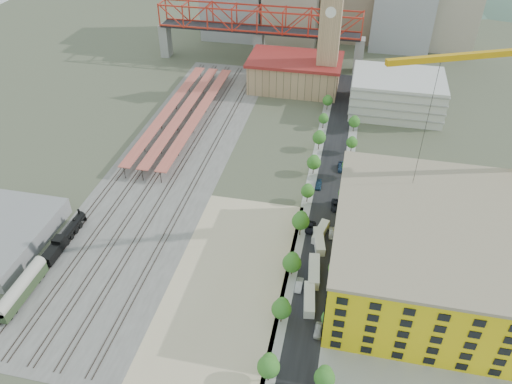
% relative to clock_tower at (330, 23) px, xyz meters
% --- Properties ---
extents(ground, '(400.00, 400.00, 0.00)m').
position_rel_clock_tower_xyz_m(ground, '(-8.00, -79.99, -28.70)').
color(ground, '#474C38').
rests_on(ground, ground).
extents(ballast_strip, '(36.00, 165.00, 0.06)m').
position_rel_clock_tower_xyz_m(ballast_strip, '(-44.00, -62.49, -28.67)').
color(ballast_strip, '#605E59').
rests_on(ballast_strip, ground).
extents(dirt_lot, '(28.00, 67.00, 0.06)m').
position_rel_clock_tower_xyz_m(dirt_lot, '(-12.00, -111.49, -28.67)').
color(dirt_lot, tan).
rests_on(dirt_lot, ground).
extents(street_asphalt, '(12.00, 170.00, 0.06)m').
position_rel_clock_tower_xyz_m(street_asphalt, '(8.00, -64.99, -28.67)').
color(street_asphalt, black).
rests_on(street_asphalt, ground).
extents(sidewalk_west, '(3.00, 170.00, 0.04)m').
position_rel_clock_tower_xyz_m(sidewalk_west, '(2.50, -64.99, -28.68)').
color(sidewalk_west, gray).
rests_on(sidewalk_west, ground).
extents(sidewalk_east, '(3.00, 170.00, 0.04)m').
position_rel_clock_tower_xyz_m(sidewalk_east, '(13.50, -64.99, -28.68)').
color(sidewalk_east, gray).
rests_on(sidewalk_east, ground).
extents(construction_pad, '(50.00, 90.00, 0.06)m').
position_rel_clock_tower_xyz_m(construction_pad, '(37.00, -99.99, -28.67)').
color(construction_pad, gray).
rests_on(construction_pad, ground).
extents(rail_tracks, '(26.56, 160.00, 0.18)m').
position_rel_clock_tower_xyz_m(rail_tracks, '(-45.80, -62.49, -28.55)').
color(rail_tracks, '#382B23').
rests_on(rail_tracks, ground).
extents(platform_canopies, '(16.00, 80.00, 4.12)m').
position_rel_clock_tower_xyz_m(platform_canopies, '(-49.00, -34.99, -24.70)').
color(platform_canopies, '#BF5A49').
rests_on(platform_canopies, ground).
extents(station_hall, '(38.00, 24.00, 13.10)m').
position_rel_clock_tower_xyz_m(station_hall, '(-13.00, 2.01, -22.03)').
color(station_hall, tan).
rests_on(station_hall, ground).
extents(clock_tower, '(12.00, 12.00, 52.00)m').
position_rel_clock_tower_xyz_m(clock_tower, '(0.00, 0.00, 0.00)').
color(clock_tower, tan).
rests_on(clock_tower, ground).
extents(parking_garage, '(34.00, 26.00, 14.00)m').
position_rel_clock_tower_xyz_m(parking_garage, '(28.00, -9.99, -21.70)').
color(parking_garage, silver).
rests_on(parking_garage, ground).
extents(truss_bridge, '(94.00, 9.60, 25.60)m').
position_rel_clock_tower_xyz_m(truss_bridge, '(-33.00, 25.01, -9.83)').
color(truss_bridge, gray).
rests_on(truss_bridge, ground).
extents(construction_building, '(44.60, 50.60, 18.80)m').
position_rel_clock_tower_xyz_m(construction_building, '(34.00, -99.99, -19.29)').
color(construction_building, yellow).
rests_on(construction_building, ground).
extents(warehouse, '(22.00, 32.00, 5.00)m').
position_rel_clock_tower_xyz_m(warehouse, '(-74.00, -109.99, -26.20)').
color(warehouse, gray).
rests_on(warehouse, ground).
extents(street_trees, '(15.40, 124.40, 8.00)m').
position_rel_clock_tower_xyz_m(street_trees, '(8.00, -74.99, -28.70)').
color(street_trees, '#205A1B').
rests_on(street_trees, ground).
extents(distant_hills, '(647.00, 264.00, 227.00)m').
position_rel_clock_tower_xyz_m(distant_hills, '(37.28, 180.01, -108.23)').
color(distant_hills, '#4C6B59').
rests_on(distant_hills, ground).
extents(locomotive, '(2.67, 20.57, 5.14)m').
position_rel_clock_tower_xyz_m(locomotive, '(-58.00, -105.70, -26.78)').
color(locomotive, black).
rests_on(locomotive, ground).
extents(coach, '(2.95, 17.14, 5.38)m').
position_rel_clock_tower_xyz_m(coach, '(-58.00, -125.61, -25.83)').
color(coach, '#263A20').
rests_on(coach, ground).
extents(site_trailer_a, '(3.58, 9.55, 2.55)m').
position_rel_clock_tower_xyz_m(site_trailer_a, '(8.00, -113.39, -27.42)').
color(site_trailer_a, silver).
rests_on(site_trailer_a, ground).
extents(site_trailer_b, '(3.66, 10.34, 2.77)m').
position_rel_clock_tower_xyz_m(site_trailer_b, '(8.00, -104.29, -27.31)').
color(site_trailer_b, silver).
rests_on(site_trailer_b, ground).
extents(site_trailer_c, '(4.21, 9.45, 2.50)m').
position_rel_clock_tower_xyz_m(site_trailer_c, '(8.00, -92.93, -27.44)').
color(site_trailer_c, silver).
rests_on(site_trailer_c, ground).
extents(site_trailer_d, '(4.11, 8.91, 2.36)m').
position_rel_clock_tower_xyz_m(site_trailer_d, '(8.00, -89.00, -27.52)').
color(site_trailer_d, silver).
rests_on(site_trailer_d, ground).
extents(car_1, '(1.73, 4.67, 1.52)m').
position_rel_clock_tower_xyz_m(car_1, '(5.00, -109.00, -27.93)').
color(car_1, '#AEAFB4').
rests_on(car_1, ground).
extents(car_2, '(2.72, 5.30, 1.43)m').
position_rel_clock_tower_xyz_m(car_2, '(5.00, -87.18, -27.98)').
color(car_2, black).
rests_on(car_2, ground).
extents(car_3, '(2.05, 4.75, 1.36)m').
position_rel_clock_tower_xyz_m(car_3, '(5.00, -66.71, -28.02)').
color(car_3, '#1A324C').
rests_on(car_3, ground).
extents(car_4, '(1.93, 4.45, 1.50)m').
position_rel_clock_tower_xyz_m(car_4, '(11.00, -121.26, -27.95)').
color(car_4, '#BABABA').
rests_on(car_4, ground).
extents(car_5, '(1.94, 4.61, 1.48)m').
position_rel_clock_tower_xyz_m(car_5, '(11.00, -88.37, -27.96)').
color(car_5, '#9A999E').
rests_on(car_5, ground).
extents(car_6, '(2.87, 5.73, 1.56)m').
position_rel_clock_tower_xyz_m(car_6, '(11.00, -75.89, -27.92)').
color(car_6, black).
rests_on(car_6, ground).
extents(car_7, '(2.45, 5.24, 1.48)m').
position_rel_clock_tower_xyz_m(car_7, '(11.00, -55.66, -27.96)').
color(car_7, '#1A304D').
rests_on(car_7, ground).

